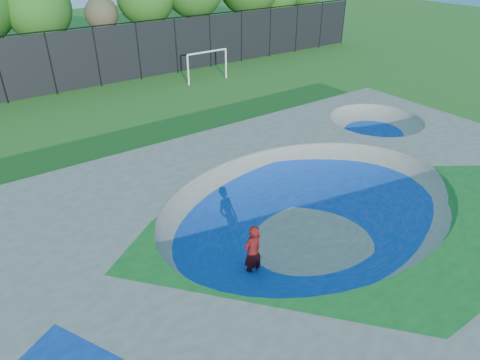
# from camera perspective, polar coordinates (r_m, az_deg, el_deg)

# --- Properties ---
(ground) EXTENTS (120.00, 120.00, 0.00)m
(ground) POSITION_cam_1_polar(r_m,az_deg,el_deg) (15.28, 9.26, -7.22)
(ground) COLOR #275F1A
(ground) RESTS_ON ground
(skate_deck) EXTENTS (22.00, 14.00, 1.50)m
(skate_deck) POSITION_cam_1_polar(r_m,az_deg,el_deg) (14.85, 9.50, -4.90)
(skate_deck) COLOR gray
(skate_deck) RESTS_ON ground
(skater) EXTENTS (0.72, 0.51, 1.86)m
(skater) POSITION_cam_1_polar(r_m,az_deg,el_deg) (12.87, 1.68, -9.57)
(skater) COLOR #B2110E
(skater) RESTS_ON ground
(skateboard) EXTENTS (0.78, 0.22, 0.05)m
(skateboard) POSITION_cam_1_polar(r_m,az_deg,el_deg) (13.46, 1.62, -12.56)
(skateboard) COLOR black
(skateboard) RESTS_ON ground
(soccer_goal) EXTENTS (3.26, 0.12, 2.15)m
(soccer_goal) POSITION_cam_1_polar(r_m,az_deg,el_deg) (31.42, -4.39, 15.61)
(soccer_goal) COLOR white
(soccer_goal) RESTS_ON ground
(fence) EXTENTS (48.09, 0.09, 4.04)m
(fence) POSITION_cam_1_polar(r_m,az_deg,el_deg) (31.55, -18.57, 15.40)
(fence) COLOR black
(fence) RESTS_ON ground
(treeline) EXTENTS (52.58, 6.90, 8.25)m
(treeline) POSITION_cam_1_polar(r_m,az_deg,el_deg) (35.35, -24.88, 20.54)
(treeline) COLOR #433321
(treeline) RESTS_ON ground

